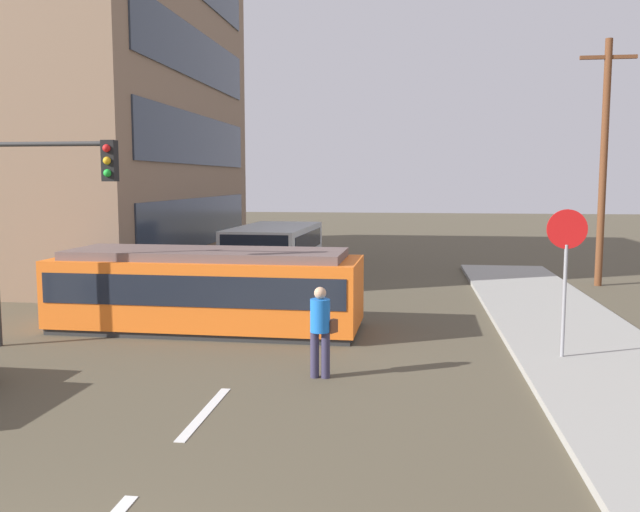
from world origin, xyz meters
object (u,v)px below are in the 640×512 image
Objects in this scene: stop_sign at (566,252)px; traffic_light_mast at (44,198)px; streetcar_tram at (207,288)px; parked_sedan_far at (137,277)px; city_bus at (274,249)px; pedestrian_crossing at (321,327)px; utility_pole_mid at (604,159)px.

stop_sign is 0.64× the size of traffic_light_mast.
streetcar_tram reaches higher than parked_sedan_far.
traffic_light_mast reaches higher than parked_sedan_far.
stop_sign is (7.80, -10.32, 1.09)m from city_bus.
pedestrian_crossing is at bearing -48.86° from parked_sedan_far.
parked_sedan_far is 6.71m from traffic_light_mast.
utility_pole_mid reaches higher than traffic_light_mast.
streetcar_tram is 2.55× the size of stop_sign.
city_bus is 11.63m from utility_pole_mid.
pedestrian_crossing is (3.22, -3.63, -0.05)m from streetcar_tram.
utility_pole_mid is (13.98, 10.48, 1.07)m from traffic_light_mast.
utility_pole_mid reaches higher than pedestrian_crossing.
traffic_light_mast is at bearing 166.75° from pedestrian_crossing.
traffic_light_mast is (-2.79, -10.47, 2.09)m from city_bus.
utility_pole_mid is (11.17, 8.27, 3.27)m from streetcar_tram.
stop_sign is (7.78, -2.06, 1.20)m from streetcar_tram.
pedestrian_crossing is 6.59m from traffic_light_mast.
pedestrian_crossing is (3.24, -11.89, -0.16)m from city_bus.
parked_sedan_far is at bearing 131.14° from pedestrian_crossing.
traffic_light_mast is at bearing -179.17° from stop_sign.
streetcar_tram is at bearing 131.54° from pedestrian_crossing.
streetcar_tram is 4.40× the size of pedestrian_crossing.
streetcar_tram is 0.90× the size of utility_pole_mid.
parked_sedan_far is at bearing -163.56° from utility_pole_mid.
city_bus is 2.00× the size of stop_sign.
stop_sign is 11.06m from utility_pole_mid.
utility_pole_mid is (14.59, 4.30, 3.64)m from parked_sedan_far.
traffic_light_mast is 17.50m from utility_pole_mid.
parked_sedan_far is (-3.39, -4.30, -0.48)m from city_bus.
city_bus reaches higher than pedestrian_crossing.
parked_sedan_far is at bearing 95.61° from traffic_light_mast.
streetcar_tram is at bearing 165.19° from stop_sign.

